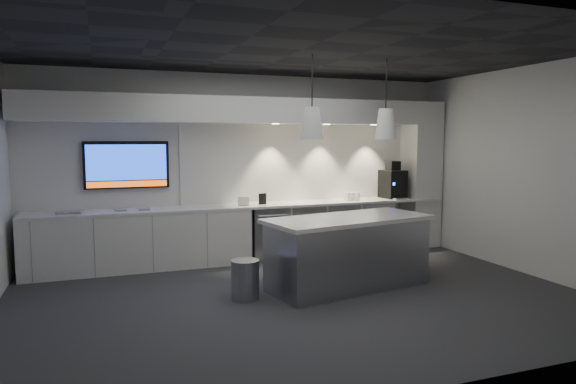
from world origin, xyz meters
name	(u,v)px	position (x,y,z in m)	size (l,w,h in m)	color
floor	(302,298)	(0.00, 0.00, 0.00)	(7.00, 7.00, 0.00)	#323235
ceiling	(302,50)	(0.00, 0.00, 3.00)	(7.00, 7.00, 0.00)	black
wall_back	(247,166)	(0.00, 2.50, 1.50)	(7.00, 7.00, 0.00)	white
wall_front	(425,201)	(0.00, -2.50, 1.50)	(7.00, 7.00, 0.00)	white
wall_right	(528,171)	(3.50, 0.00, 1.50)	(7.00, 7.00, 0.00)	white
back_counter	(252,206)	(0.00, 2.17, 0.88)	(6.80, 0.65, 0.04)	white
left_base_cabinets	(141,241)	(-1.75, 2.17, 0.43)	(3.30, 0.63, 0.86)	white
fridge_unit_a	(267,233)	(0.25, 2.17, 0.42)	(0.60, 0.61, 0.85)	gray
fridge_unit_b	(303,230)	(0.88, 2.17, 0.42)	(0.60, 0.61, 0.85)	gray
fridge_unit_c	(337,228)	(1.51, 2.17, 0.42)	(0.60, 0.61, 0.85)	gray
fridge_unit_d	(369,226)	(2.14, 2.17, 0.42)	(0.60, 0.61, 0.85)	gray
backsplash	(314,162)	(1.20, 2.48, 1.55)	(4.60, 0.03, 1.30)	white
soffit	(251,111)	(0.00, 2.20, 2.40)	(6.90, 0.60, 0.40)	white
column	(421,175)	(3.20, 2.20, 1.30)	(0.55, 0.55, 2.60)	white
wall_tv	(127,165)	(-1.90, 2.45, 1.56)	(1.25, 0.07, 0.72)	black
island	(348,252)	(0.75, 0.24, 0.47)	(2.35, 1.34, 0.94)	gray
bin	(245,279)	(-0.66, 0.22, 0.24)	(0.34, 0.34, 0.48)	gray
coffee_machine	(393,183)	(2.62, 2.20, 1.17)	(0.39, 0.55, 0.66)	black
sign_black	(263,199)	(0.16, 2.13, 0.99)	(0.14, 0.02, 0.18)	black
sign_white	(244,201)	(-0.17, 2.09, 0.97)	(0.18, 0.02, 0.14)	white
cup_cluster	(352,196)	(1.77, 2.12, 0.97)	(0.26, 0.16, 0.14)	white
tray_a	(62,213)	(-2.81, 2.09, 0.91)	(0.16, 0.16, 0.03)	gray
tray_b	(77,212)	(-2.61, 2.13, 0.91)	(0.16, 0.16, 0.03)	gray
tray_c	(121,210)	(-2.02, 2.15, 0.91)	(0.16, 0.16, 0.03)	gray
tray_d	(144,209)	(-1.69, 2.11, 0.91)	(0.16, 0.16, 0.03)	gray
pendant_left	(312,123)	(0.23, 0.24, 2.15)	(0.28, 0.28, 1.10)	white
pendant_right	(385,124)	(1.28, 0.24, 2.15)	(0.28, 0.28, 1.10)	white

